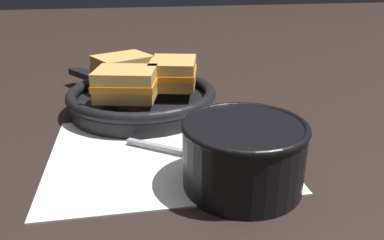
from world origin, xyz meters
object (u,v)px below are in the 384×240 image
at_px(sandwich_near_left, 126,84).
at_px(sandwich_far_left, 123,69).
at_px(spoon, 193,154).
at_px(sandwich_near_right, 173,73).
at_px(soup_bowl, 243,151).
at_px(skillet, 142,99).

bearing_deg(sandwich_near_left, sandwich_far_left, 90.54).
bearing_deg(spoon, sandwich_near_left, 154.21).
bearing_deg(spoon, sandwich_near_right, 124.77).
distance_m(spoon, sandwich_far_left, 0.26).
height_order(sandwich_near_right, sandwich_far_left, same).
distance_m(soup_bowl, sandwich_far_left, 0.33).
relative_size(soup_bowl, skillet, 0.43).
bearing_deg(sandwich_near_right, sandwich_far_left, 150.54).
relative_size(soup_bowl, sandwich_near_right, 1.27).
distance_m(sandwich_near_left, sandwich_near_right, 0.09).
distance_m(skillet, sandwich_far_left, 0.07).
bearing_deg(sandwich_near_right, skillet, 178.70).
height_order(soup_bowl, skillet, soup_bowl).
bearing_deg(spoon, sandwich_far_left, 144.30).
xyz_separation_m(skillet, sandwich_near_right, (0.06, -0.00, 0.04)).
bearing_deg(soup_bowl, sandwich_near_right, 97.83).
bearing_deg(skillet, sandwich_near_right, -1.30).
bearing_deg(sandwich_far_left, skillet, -59.59).
distance_m(soup_bowl, sandwich_near_right, 0.27).
xyz_separation_m(spoon, skillet, (-0.05, 0.19, 0.01)).
relative_size(sandwich_near_right, sandwich_far_left, 0.94).
bearing_deg(sandwich_near_right, sandwich_near_left, -149.46).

